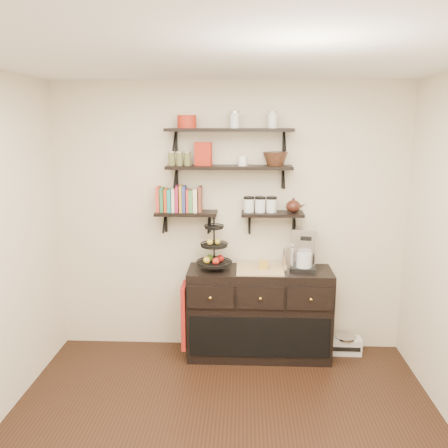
# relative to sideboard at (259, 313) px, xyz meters

# --- Properties ---
(ceiling) EXTENTS (3.50, 3.50, 0.02)m
(ceiling) POSITION_rel_sideboard_xyz_m (-0.30, -1.51, 2.25)
(ceiling) COLOR white
(ceiling) RESTS_ON back_wall
(back_wall) EXTENTS (3.50, 0.02, 2.70)m
(back_wall) POSITION_rel_sideboard_xyz_m (-0.30, 0.24, 0.90)
(back_wall) COLOR beige
(back_wall) RESTS_ON ground
(shelf_top) EXTENTS (1.20, 0.27, 0.23)m
(shelf_top) POSITION_rel_sideboard_xyz_m (-0.30, 0.10, 1.78)
(shelf_top) COLOR black
(shelf_top) RESTS_ON back_wall
(shelf_mid) EXTENTS (1.20, 0.27, 0.23)m
(shelf_mid) POSITION_rel_sideboard_xyz_m (-0.30, 0.10, 1.43)
(shelf_mid) COLOR black
(shelf_mid) RESTS_ON back_wall
(shelf_low_left) EXTENTS (0.60, 0.25, 0.23)m
(shelf_low_left) POSITION_rel_sideboard_xyz_m (-0.72, 0.12, 0.98)
(shelf_low_left) COLOR black
(shelf_low_left) RESTS_ON back_wall
(shelf_low_right) EXTENTS (0.60, 0.25, 0.23)m
(shelf_low_right) POSITION_rel_sideboard_xyz_m (0.12, 0.12, 0.98)
(shelf_low_right) COLOR black
(shelf_low_right) RESTS_ON back_wall
(cookbooks) EXTENTS (0.43, 0.15, 0.26)m
(cookbooks) POSITION_rel_sideboard_xyz_m (-0.78, 0.12, 1.11)
(cookbooks) COLOR red
(cookbooks) RESTS_ON shelf_low_left
(glass_canisters) EXTENTS (0.32, 0.10, 0.13)m
(glass_canisters) POSITION_rel_sideboard_xyz_m (-0.00, 0.12, 1.06)
(glass_canisters) COLOR silver
(glass_canisters) RESTS_ON shelf_low_right
(sideboard) EXTENTS (1.40, 0.50, 0.92)m
(sideboard) POSITION_rel_sideboard_xyz_m (0.00, 0.00, 0.00)
(sideboard) COLOR black
(sideboard) RESTS_ON floor
(fruit_stand) EXTENTS (0.34, 0.34, 0.50)m
(fruit_stand) POSITION_rel_sideboard_xyz_m (-0.44, 0.00, 0.62)
(fruit_stand) COLOR black
(fruit_stand) RESTS_ON sideboard
(candle) EXTENTS (0.08, 0.08, 0.08)m
(candle) POSITION_rel_sideboard_xyz_m (0.03, 0.00, 0.50)
(candle) COLOR #B88B2A
(candle) RESTS_ON sideboard
(coffee_maker) EXTENTS (0.26, 0.25, 0.42)m
(coffee_maker) POSITION_rel_sideboard_xyz_m (0.42, 0.03, 0.65)
(coffee_maker) COLOR black
(coffee_maker) RESTS_ON sideboard
(thermal_carafe) EXTENTS (0.11, 0.11, 0.22)m
(thermal_carafe) POSITION_rel_sideboard_xyz_m (0.27, -0.02, 0.56)
(thermal_carafe) COLOR silver
(thermal_carafe) RESTS_ON sideboard
(apron) EXTENTS (0.04, 0.27, 0.64)m
(apron) POSITION_rel_sideboard_xyz_m (-0.73, -0.10, 0.01)
(apron) COLOR maroon
(apron) RESTS_ON sideboard
(radio) EXTENTS (0.32, 0.21, 0.19)m
(radio) POSITION_rel_sideboard_xyz_m (0.88, 0.07, -0.36)
(radio) COLOR silver
(radio) RESTS_ON floor
(recipe_box) EXTENTS (0.17, 0.09, 0.22)m
(recipe_box) POSITION_rel_sideboard_xyz_m (-0.55, 0.10, 1.56)
(recipe_box) COLOR #A52312
(recipe_box) RESTS_ON shelf_mid
(walnut_bowl) EXTENTS (0.24, 0.24, 0.13)m
(walnut_bowl) POSITION_rel_sideboard_xyz_m (0.13, 0.10, 1.51)
(walnut_bowl) COLOR black
(walnut_bowl) RESTS_ON shelf_mid
(ramekins) EXTENTS (0.09, 0.09, 0.10)m
(ramekins) POSITION_rel_sideboard_xyz_m (-0.18, 0.10, 1.50)
(ramekins) COLOR white
(ramekins) RESTS_ON shelf_mid
(teapot) EXTENTS (0.20, 0.16, 0.14)m
(teapot) POSITION_rel_sideboard_xyz_m (0.32, 0.12, 1.07)
(teapot) COLOR #381810
(teapot) RESTS_ON shelf_low_right
(red_pot) EXTENTS (0.18, 0.18, 0.12)m
(red_pot) POSITION_rel_sideboard_xyz_m (-0.70, 0.10, 1.86)
(red_pot) COLOR #A52312
(red_pot) RESTS_ON shelf_top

